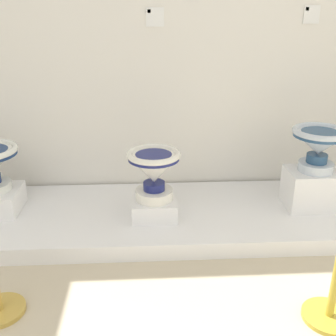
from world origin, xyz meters
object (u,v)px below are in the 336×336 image
(info_placard_third, at_px, (312,14))
(antique_toilet_squat_floral, at_px, (154,169))
(antique_toilet_central_ornate, at_px, (319,143))
(info_placard_second, at_px, (155,17))
(plinth_block_central_ornate, at_px, (312,188))
(plinth_block_squat_floral, at_px, (154,207))

(info_placard_third, bearing_deg, antique_toilet_squat_floral, -154.50)
(antique_toilet_squat_floral, bearing_deg, info_placard_third, 25.50)
(antique_toilet_central_ornate, height_order, info_placard_second, info_placard_second)
(antique_toilet_squat_floral, height_order, info_placard_third, info_placard_third)
(antique_toilet_central_ornate, bearing_deg, plinth_block_central_ornate, 0.00)
(antique_toilet_squat_floral, relative_size, plinth_block_central_ornate, 0.95)
(antique_toilet_central_ornate, distance_m, info_placard_second, 1.45)
(info_placard_second, bearing_deg, plinth_block_central_ornate, -23.26)
(plinth_block_squat_floral, xyz_separation_m, antique_toilet_squat_floral, (-0.00, -0.00, 0.28))
(plinth_block_squat_floral, height_order, info_placard_second, info_placard_second)
(antique_toilet_squat_floral, relative_size, info_placard_second, 2.79)
(antique_toilet_central_ornate, relative_size, info_placard_third, 3.03)
(info_placard_second, bearing_deg, plinth_block_squat_floral, -93.34)
(plinth_block_squat_floral, bearing_deg, antique_toilet_central_ornate, 3.94)
(info_placard_third, bearing_deg, plinth_block_central_ornate, -92.78)
(antique_toilet_central_ornate, height_order, info_placard_third, info_placard_third)
(plinth_block_squat_floral, distance_m, plinth_block_central_ornate, 1.15)
(info_placard_third, bearing_deg, info_placard_second, 180.00)
(antique_toilet_squat_floral, bearing_deg, plinth_block_central_ornate, 3.94)
(plinth_block_central_ornate, distance_m, info_placard_third, 1.26)
(info_placard_second, bearing_deg, info_placard_third, -0.00)
(plinth_block_squat_floral, xyz_separation_m, plinth_block_central_ornate, (1.14, 0.08, 0.07))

